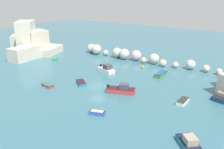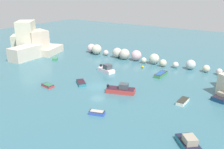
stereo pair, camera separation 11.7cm
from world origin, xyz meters
name	(u,v)px [view 1 (the left image)]	position (x,y,z in m)	size (l,w,h in m)	color
cove_water	(97,87)	(0.00, 0.00, 0.00)	(160.00, 160.00, 0.00)	#386B79
cliff_headland_left	(32,43)	(-31.36, 10.72, 2.87)	(18.22, 18.07, 9.23)	beige
rock_breakwater	(140,57)	(-1.50, 20.17, 1.23)	(42.57, 3.60, 2.78)	#C6AEB2
channel_buoy	(142,67)	(1.67, 15.44, 0.29)	(0.58, 0.58, 0.58)	gold
moored_boat_0	(48,85)	(-7.83, -5.26, 0.24)	(2.74, 1.58, 0.45)	#CA3537
moored_boat_2	(224,96)	(21.26, 7.59, 0.47)	(3.52, 5.34, 1.30)	navy
moored_boat_3	(121,90)	(5.40, 0.01, 0.61)	(5.40, 3.47, 1.78)	#BE3B38
moored_boat_4	(161,74)	(7.51, 12.63, 0.36)	(1.41, 4.14, 0.69)	#3D854C
moored_boat_5	(106,69)	(-3.65, 8.27, 0.67)	(4.65, 3.05, 1.87)	white
moored_boat_6	(191,145)	(21.00, -9.77, 0.51)	(4.72, 4.94, 1.49)	teal
moored_boat_7	(183,101)	(16.00, 2.03, 0.29)	(1.27, 3.04, 0.59)	white
moored_boat_8	(55,59)	(-20.92, 9.25, 0.22)	(2.44, 2.50, 0.45)	#2F804F
moored_boat_9	(97,113)	(6.81, -9.01, 0.31)	(2.51, 1.68, 0.58)	#3755BA
moored_boat_10	(81,83)	(-3.41, -0.67, 0.28)	(3.39, 3.12, 0.55)	teal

